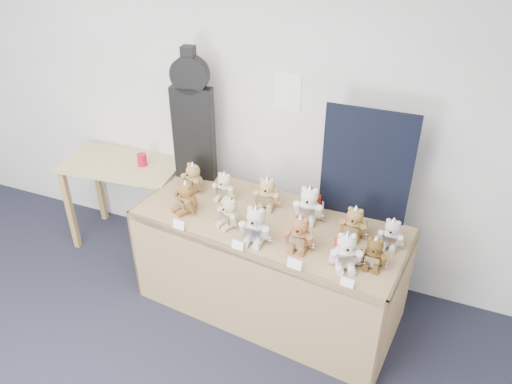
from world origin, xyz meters
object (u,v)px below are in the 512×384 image
at_px(side_table, 125,175).
at_px(teddy_front_end, 374,253).
at_px(teddy_back_left, 224,187).
at_px(teddy_back_right, 354,223).
at_px(guitar_case, 193,117).
at_px(red_cup, 142,160).
at_px(teddy_front_centre, 256,225).
at_px(teddy_front_right, 300,233).
at_px(teddy_back_end, 391,234).
at_px(teddy_front_left, 230,213).
at_px(teddy_back_centre_right, 309,205).
at_px(teddy_back_centre_left, 267,193).
at_px(teddy_front_far_right, 346,251).
at_px(teddy_back_far_left, 193,178).
at_px(teddy_front_far_left, 186,198).
at_px(display_table, 264,246).

bearing_deg(side_table, teddy_front_end, -19.20).
relative_size(teddy_back_left, teddy_back_right, 0.95).
relative_size(guitar_case, red_cup, 10.24).
relative_size(teddy_front_centre, teddy_front_right, 1.09).
bearing_deg(teddy_front_right, teddy_back_end, 21.52).
xyz_separation_m(red_cup, teddy_front_left, (1.05, -0.49, 0.03)).
distance_m(teddy_front_end, teddy_back_centre_right, 0.64).
xyz_separation_m(teddy_front_end, teddy_back_centre_left, (-0.88, 0.39, 0.01)).
distance_m(teddy_front_centre, teddy_back_right, 0.67).
bearing_deg(side_table, teddy_back_centre_right, -12.16).
xyz_separation_m(guitar_case, teddy_front_left, (0.55, -0.52, -0.43)).
xyz_separation_m(teddy_back_centre_left, teddy_back_centre_right, (0.34, -0.04, 0.01)).
bearing_deg(teddy_front_left, teddy_front_end, 20.30).
distance_m(teddy_front_left, teddy_front_end, 1.03).
relative_size(guitar_case, teddy_front_end, 4.46).
xyz_separation_m(guitar_case, teddy_front_end, (1.58, -0.58, -0.43)).
xyz_separation_m(guitar_case, teddy_back_end, (1.64, -0.33, -0.44)).
bearing_deg(teddy_back_centre_right, teddy_back_left, 174.34).
xyz_separation_m(teddy_front_left, teddy_front_far_right, (0.86, -0.13, 0.01)).
bearing_deg(red_cup, side_table, -174.02).
relative_size(red_cup, teddy_front_far_right, 0.37).
xyz_separation_m(teddy_front_centre, teddy_back_right, (0.60, 0.30, -0.02)).
relative_size(side_table, red_cup, 10.04).
bearing_deg(teddy_back_right, teddy_back_far_left, 177.94).
distance_m(guitar_case, teddy_back_end, 1.73).
bearing_deg(teddy_back_far_left, teddy_front_end, 1.86).
bearing_deg(teddy_front_end, teddy_front_right, -179.39).
distance_m(guitar_case, red_cup, 0.69).
distance_m(red_cup, teddy_front_left, 1.16).
xyz_separation_m(teddy_back_left, teddy_back_far_left, (-0.28, 0.01, 0.01)).
height_order(teddy_back_centre_left, teddy_back_end, teddy_back_centre_left).
bearing_deg(teddy_front_far_right, teddy_back_left, 138.40).
height_order(teddy_front_far_left, teddy_front_far_right, teddy_front_far_right).
distance_m(display_table, red_cup, 1.38).
bearing_deg(teddy_back_left, teddy_front_far_right, -21.41).
relative_size(red_cup, teddy_back_centre_left, 0.39).
bearing_deg(teddy_front_left, teddy_front_right, 17.32).
relative_size(teddy_front_centre, teddy_front_end, 1.24).
distance_m(teddy_front_centre, teddy_back_left, 0.59).
distance_m(teddy_front_centre, teddy_back_centre_right, 0.46).
xyz_separation_m(teddy_back_left, teddy_back_centre_right, (0.68, -0.02, 0.02)).
distance_m(teddy_back_right, teddy_back_end, 0.26).
distance_m(teddy_front_centre, teddy_back_centre_left, 0.44).
xyz_separation_m(teddy_front_right, teddy_back_left, (-0.73, 0.37, -0.01)).
xyz_separation_m(guitar_case, teddy_back_left, (0.36, -0.21, -0.43)).
distance_m(display_table, teddy_back_right, 0.68).
relative_size(teddy_back_left, teddy_back_centre_right, 0.83).
height_order(teddy_front_far_right, teddy_back_centre_left, teddy_front_far_right).
distance_m(teddy_back_right, teddy_back_far_left, 1.32).
height_order(teddy_front_left, teddy_front_far_right, teddy_front_far_right).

